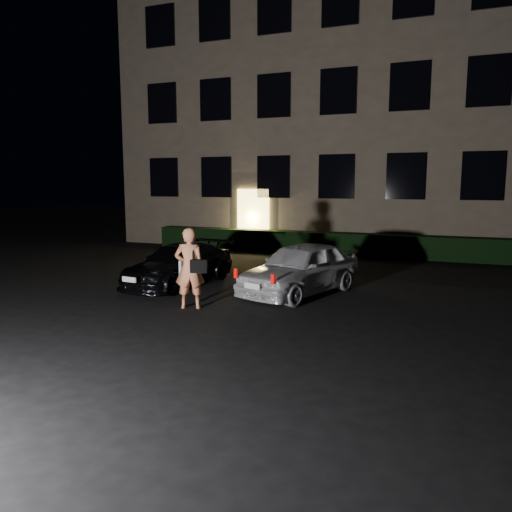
% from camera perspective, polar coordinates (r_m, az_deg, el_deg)
% --- Properties ---
extents(ground, '(80.00, 80.00, 0.00)m').
position_cam_1_polar(ground, '(9.91, -5.53, -7.81)').
color(ground, black).
rests_on(ground, ground).
extents(building, '(20.00, 8.11, 12.00)m').
position_cam_1_polar(building, '(24.06, 11.56, 15.93)').
color(building, brown).
rests_on(building, ground).
extents(hedge, '(15.00, 0.70, 0.85)m').
position_cam_1_polar(hedge, '(19.58, 8.71, 1.42)').
color(hedge, black).
rests_on(hedge, ground).
extents(sedan, '(1.93, 3.99, 1.11)m').
position_cam_1_polar(sedan, '(13.70, -8.78, -0.98)').
color(sedan, black).
rests_on(sedan, ground).
extents(hatch, '(2.62, 4.08, 1.29)m').
position_cam_1_polar(hatch, '(12.47, 5.11, -1.40)').
color(hatch, silver).
rests_on(hatch, ground).
extents(man, '(0.83, 0.62, 1.79)m').
position_cam_1_polar(man, '(11.04, -7.56, -1.37)').
color(man, '#E28357').
rests_on(man, ground).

